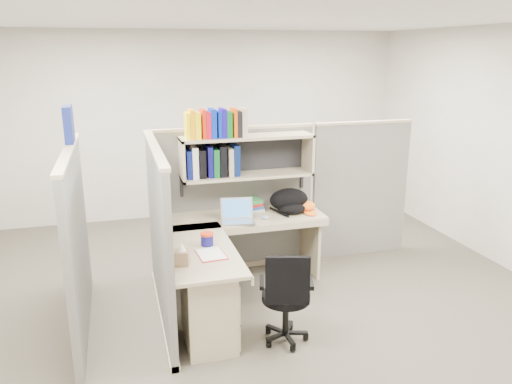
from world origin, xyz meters
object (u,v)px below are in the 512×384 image
object	(u,v)px
laptop	(238,211)
desk	(221,280)
snack_canister	(207,239)
task_chair	(286,311)
backpack	(291,201)

from	to	relation	value
laptop	desk	bearing A→B (deg)	-107.76
snack_canister	task_chair	xyz separation A→B (m)	(0.55, -0.59, -0.49)
laptop	task_chair	size ratio (longest dim) A/B	0.38
laptop	task_chair	bearing A→B (deg)	-74.81
desk	laptop	xyz separation A→B (m)	(0.33, 0.67, 0.41)
desk	snack_canister	size ratio (longest dim) A/B	14.81
laptop	backpack	xyz separation A→B (m)	(0.63, 0.17, 0.01)
desk	snack_canister	world-z (taller)	snack_canister
snack_canister	desk	bearing A→B (deg)	-58.37
desk	task_chair	bearing A→B (deg)	-43.93
task_chair	backpack	bearing A→B (deg)	69.19
desk	task_chair	xyz separation A→B (m)	(0.46, -0.45, -0.13)
laptop	backpack	world-z (taller)	backpack
laptop	backpack	distance (m)	0.65
backpack	task_chair	bearing A→B (deg)	-110.09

